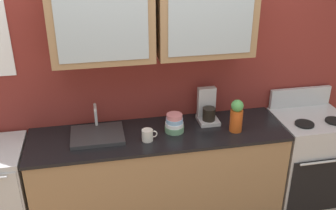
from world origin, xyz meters
name	(u,v)px	position (x,y,z in m)	size (l,w,h in m)	color
back_wall_unit	(151,62)	(-0.01, 0.29, 1.42)	(3.77, 0.43, 2.57)	maroon
counter	(159,179)	(0.00, 0.00, 0.46)	(2.10, 0.59, 0.91)	#93704C
stove_range	(305,161)	(1.38, 0.00, 0.46)	(0.62, 0.59, 1.09)	silver
sink_faucet	(97,134)	(-0.49, 0.04, 0.93)	(0.42, 0.35, 0.23)	#2D2D30
bowl_stack	(174,123)	(0.13, 0.01, 0.98)	(0.16, 0.16, 0.16)	#669972
vase	(236,116)	(0.63, -0.08, 1.05)	(0.10, 0.10, 0.28)	#BF4C19
cup_near_sink	(148,135)	(-0.11, -0.09, 0.96)	(0.12, 0.09, 0.09)	silver
coffee_maker	(207,109)	(0.45, 0.14, 1.02)	(0.17, 0.20, 0.29)	#B7B7BC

